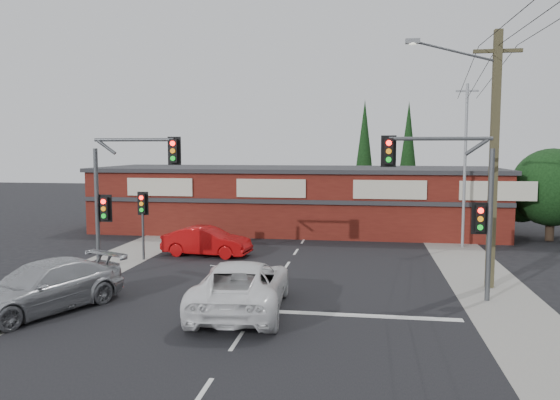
# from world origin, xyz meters

# --- Properties ---
(ground) EXTENTS (120.00, 120.00, 0.00)m
(ground) POSITION_xyz_m (0.00, 0.00, 0.00)
(ground) COLOR black
(ground) RESTS_ON ground
(road_strip) EXTENTS (14.00, 70.00, 0.01)m
(road_strip) POSITION_xyz_m (0.00, 5.00, 0.01)
(road_strip) COLOR black
(road_strip) RESTS_ON ground
(verge_left) EXTENTS (3.00, 70.00, 0.02)m
(verge_left) POSITION_xyz_m (-8.50, 5.00, 0.01)
(verge_left) COLOR gray
(verge_left) RESTS_ON ground
(verge_right) EXTENTS (3.00, 70.00, 0.02)m
(verge_right) POSITION_xyz_m (8.50, 5.00, 0.01)
(verge_right) COLOR gray
(verge_right) RESTS_ON ground
(stop_line) EXTENTS (6.50, 0.35, 0.01)m
(stop_line) POSITION_xyz_m (3.50, -1.50, 0.01)
(stop_line) COLOR silver
(stop_line) RESTS_ON ground
(white_suv) EXTENTS (3.29, 6.39, 1.73)m
(white_suv) POSITION_xyz_m (-0.52, -1.50, 0.86)
(white_suv) COLOR white
(white_suv) RESTS_ON ground
(silver_suv) EXTENTS (4.48, 6.20, 1.67)m
(silver_suv) POSITION_xyz_m (-7.14, -2.65, 0.83)
(silver_suv) COLOR #ACAEB1
(silver_suv) RESTS_ON ground
(red_sedan) EXTENTS (4.67, 2.06, 1.49)m
(red_sedan) POSITION_xyz_m (-4.40, 7.48, 0.74)
(red_sedan) COLOR #AD0A0B
(red_sedan) RESTS_ON ground
(lane_dashes) EXTENTS (0.12, 38.92, 0.01)m
(lane_dashes) POSITION_xyz_m (0.00, 0.66, 0.01)
(lane_dashes) COLOR silver
(lane_dashes) RESTS_ON ground
(shop_building) EXTENTS (27.30, 8.40, 4.22)m
(shop_building) POSITION_xyz_m (-0.99, 16.99, 2.13)
(shop_building) COLOR #511610
(shop_building) RESTS_ON ground
(tree_cluster) EXTENTS (5.90, 5.10, 5.50)m
(tree_cluster) POSITION_xyz_m (14.69, 15.44, 2.90)
(tree_cluster) COLOR #2D2116
(tree_cluster) RESTS_ON ground
(conifer_near) EXTENTS (1.80, 1.80, 9.25)m
(conifer_near) POSITION_xyz_m (3.50, 24.00, 5.48)
(conifer_near) COLOR #2D2116
(conifer_near) RESTS_ON ground
(conifer_far) EXTENTS (1.80, 1.80, 9.25)m
(conifer_far) POSITION_xyz_m (7.00, 26.00, 5.48)
(conifer_far) COLOR #2D2116
(conifer_far) RESTS_ON ground
(traffic_mast_left) EXTENTS (3.77, 0.27, 5.97)m
(traffic_mast_left) POSITION_xyz_m (-6.43, 2.00, 3.93)
(traffic_mast_left) COLOR #47494C
(traffic_mast_left) RESTS_ON ground
(traffic_mast_right) EXTENTS (3.96, 0.27, 5.97)m
(traffic_mast_right) POSITION_xyz_m (6.86, 1.00, 3.95)
(traffic_mast_right) COLOR #47494C
(traffic_mast_right) RESTS_ON ground
(pedestal_signal) EXTENTS (0.55, 0.27, 3.38)m
(pedestal_signal) POSITION_xyz_m (-7.20, 6.01, 2.41)
(pedestal_signal) COLOR #47494C
(pedestal_signal) RESTS_ON ground
(utility_pole) EXTENTS (4.38, 0.59, 10.00)m
(utility_pole) POSITION_xyz_m (8.36, 2.99, 5.40)
(utility_pole) COLOR #4D462B
(utility_pole) RESTS_ON ground
(steel_pole) EXTENTS (1.20, 0.16, 9.00)m
(steel_pole) POSITION_xyz_m (9.00, 12.00, 4.70)
(steel_pole) COLOR gray
(steel_pole) RESTS_ON ground
(power_lines) EXTENTS (2.01, 29.00, 1.22)m
(power_lines) POSITION_xyz_m (8.47, -2.47, 9.04)
(power_lines) COLOR black
(power_lines) RESTS_ON ground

